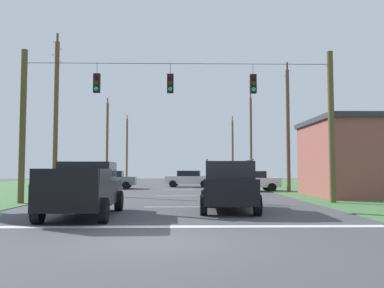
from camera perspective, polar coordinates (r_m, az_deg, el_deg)
ground_plane at (r=9.61m, az=-4.30°, el=-13.73°), size 120.00×120.00×0.00m
stop_bar_stripe at (r=11.87m, az=-3.67°, el=-11.76°), size 12.98×0.45×0.01m
lane_dash_0 at (r=17.83m, az=-2.81°, el=-9.02°), size 2.50×0.15×0.01m
lane_dash_1 at (r=25.13m, az=-2.32°, el=-7.43°), size 2.50×0.15×0.01m
lane_dash_2 at (r=32.43m, az=-2.05°, el=-6.57°), size 2.50×0.15×0.01m
lane_dash_3 at (r=35.97m, az=-1.96°, el=-6.27°), size 2.50×0.15×0.01m
overhead_signal_span at (r=19.69m, az=-2.10°, el=3.53°), size 15.59×0.31×7.61m
pickup_truck at (r=14.81m, az=-15.18°, el=-6.27°), size 2.43×5.46×1.95m
suv_black at (r=16.19m, az=5.20°, el=-5.81°), size 2.42×4.90×2.05m
distant_car_crossing_white at (r=30.59m, az=8.41°, el=-5.24°), size 4.35×2.12×1.52m
distant_car_oncoming at (r=37.16m, az=-0.43°, el=-4.98°), size 4.44×2.32×1.52m
distant_car_far_parked at (r=34.56m, az=-11.65°, el=-5.01°), size 4.36×2.14×1.52m
utility_pole_mid_right at (r=29.76m, az=13.63°, el=2.23°), size 0.27×1.62×9.53m
utility_pole_far_right at (r=47.07m, az=8.48°, el=0.97°), size 0.27×1.79×10.70m
utility_pole_near_left at (r=64.53m, az=5.86°, el=-0.64°), size 0.33×1.89×10.26m
utility_pole_far_left at (r=29.19m, az=-18.97°, el=4.22°), size 0.31×1.86×11.22m
utility_pole_distant_right at (r=45.98m, az=-12.09°, el=0.49°), size 0.28×1.75×9.79m
utility_pole_distant_left at (r=64.49m, az=-9.34°, el=-0.61°), size 0.31×1.80×10.33m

